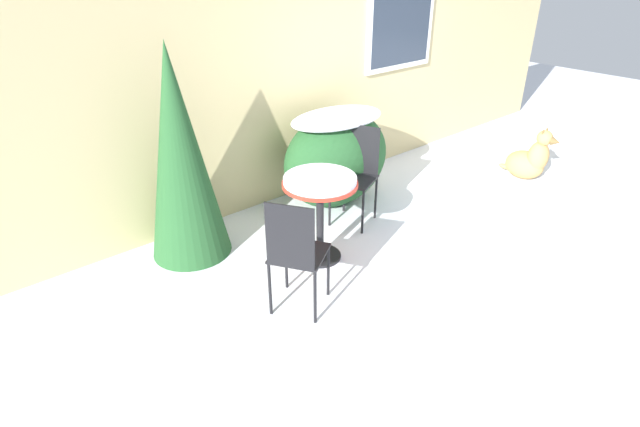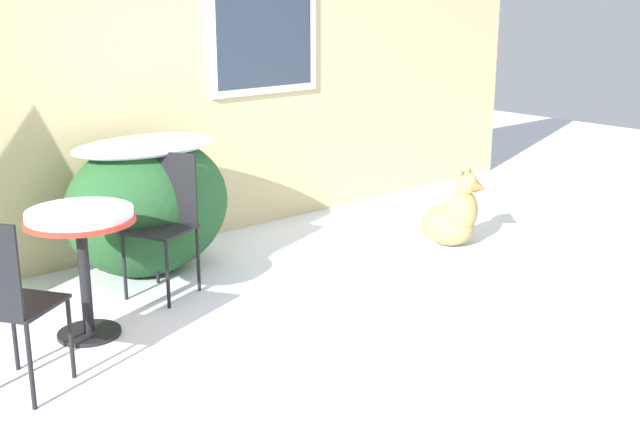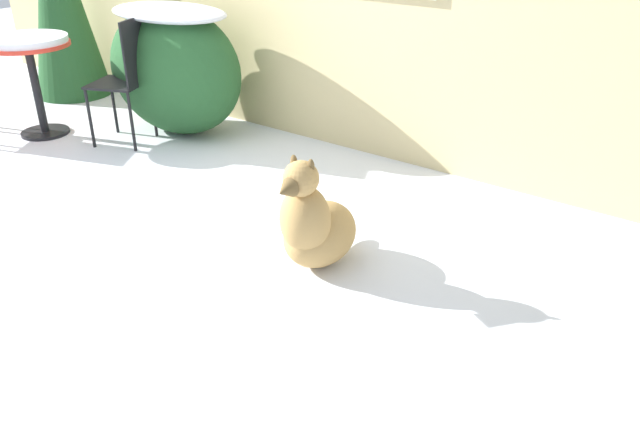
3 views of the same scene
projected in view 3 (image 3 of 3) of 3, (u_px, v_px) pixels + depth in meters
ground_plane at (49, 232)px, 3.63m from camera, size 16.00×16.00×0.00m
shrub_left at (174, 66)px, 4.95m from camera, size 1.26×0.77×1.01m
patio_table at (29, 55)px, 4.84m from camera, size 0.64×0.64×0.79m
patio_chair_near_table at (126, 76)px, 4.72m from camera, size 0.51×0.51×0.96m
dog at (315, 226)px, 3.20m from camera, size 0.38×0.67×0.65m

